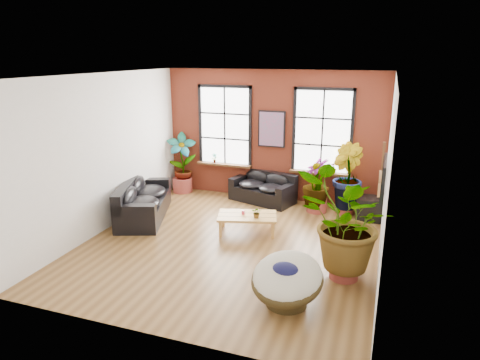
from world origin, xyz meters
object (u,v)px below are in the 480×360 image
object	(u,v)px
sofa_left	(142,201)
sofa_back	(264,188)
coffee_table	(247,217)
papasan_chair	(287,279)

from	to	relation	value
sofa_left	sofa_back	bearing A→B (deg)	-68.75
sofa_left	coffee_table	size ratio (longest dim) A/B	1.71
sofa_left	papasan_chair	distance (m)	4.98
coffee_table	sofa_back	bearing A→B (deg)	81.06
sofa_left	coffee_table	xyz separation A→B (m)	(2.75, -0.05, -0.04)
sofa_left	papasan_chair	xyz separation A→B (m)	(4.25, -2.59, 0.03)
coffee_table	papasan_chair	size ratio (longest dim) A/B	1.08
sofa_back	papasan_chair	xyz separation A→B (m)	(1.76, -4.74, 0.09)
coffee_table	papasan_chair	xyz separation A→B (m)	(1.50, -2.54, 0.08)
sofa_left	coffee_table	world-z (taller)	sofa_left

